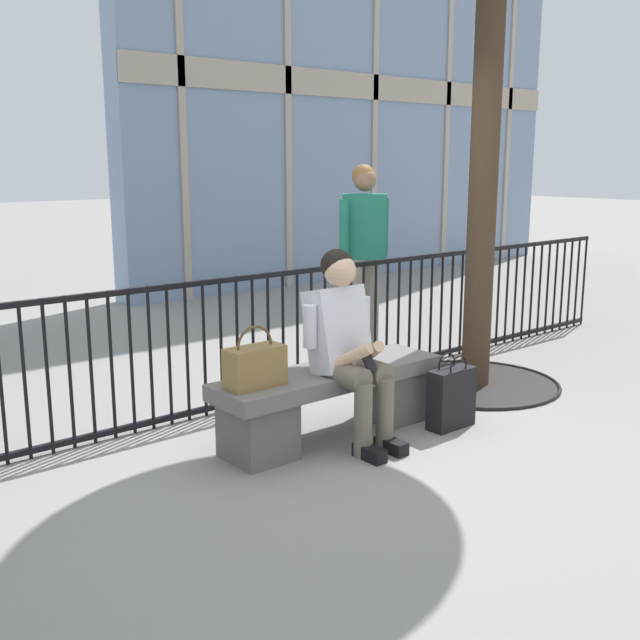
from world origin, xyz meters
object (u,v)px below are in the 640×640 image
object	(u,v)px
seated_person_with_phone	(347,341)
shopping_bag	(451,397)
handbag_on_bench	(255,366)
bystander_at_railing	(364,247)
stone_bench	(330,396)

from	to	relation	value
seated_person_with_phone	shopping_bag	world-z (taller)	seated_person_with_phone
handbag_on_bench	bystander_at_railing	distance (m)	2.51
seated_person_with_phone	stone_bench	bearing A→B (deg)	101.19
stone_bench	shopping_bag	size ratio (longest dim) A/B	3.18
stone_bench	bystander_at_railing	distance (m)	2.13
stone_bench	shopping_bag	world-z (taller)	shopping_bag
handbag_on_bench	shopping_bag	world-z (taller)	handbag_on_bench
handbag_on_bench	shopping_bag	bearing A→B (deg)	-15.78
stone_bench	bystander_at_railing	bearing A→B (deg)	41.18
seated_person_with_phone	bystander_at_railing	bearing A→B (deg)	44.33
stone_bench	seated_person_with_phone	distance (m)	0.40
seated_person_with_phone	shopping_bag	distance (m)	0.87
seated_person_with_phone	shopping_bag	size ratio (longest dim) A/B	2.41
seated_person_with_phone	handbag_on_bench	size ratio (longest dim) A/B	3.33
seated_person_with_phone	bystander_at_railing	distance (m)	2.10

